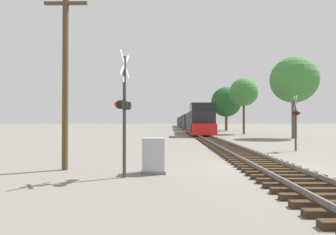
{
  "coord_description": "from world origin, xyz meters",
  "views": [
    {
      "loc": [
        -4.07,
        -11.27,
        2.02
      ],
      "look_at": [
        -4.35,
        9.84,
        2.32
      ],
      "focal_mm": 28.0,
      "sensor_mm": 36.0,
      "label": 1
    }
  ],
  "objects_px": {
    "crossing_signal_near": "(124,107)",
    "tree_deep_background": "(226,102)",
    "utility_pole": "(65,75)",
    "relay_cabinet": "(154,156)",
    "tree_mid_background": "(244,92)",
    "tree_far_right": "(294,80)",
    "freight_train": "(185,122)",
    "crossing_signal_far": "(296,117)"
  },
  "relations": [
    {
      "from": "crossing_signal_near",
      "to": "tree_mid_background",
      "type": "relative_size",
      "value": 0.52
    },
    {
      "from": "tree_deep_background",
      "to": "crossing_signal_near",
      "type": "bearing_deg",
      "value": -106.11
    },
    {
      "from": "tree_far_right",
      "to": "tree_deep_background",
      "type": "distance_m",
      "value": 25.1
    },
    {
      "from": "freight_train",
      "to": "utility_pole",
      "type": "relative_size",
      "value": 12.0
    },
    {
      "from": "crossing_signal_far",
      "to": "tree_deep_background",
      "type": "height_order",
      "value": "tree_deep_background"
    },
    {
      "from": "freight_train",
      "to": "crossing_signal_far",
      "type": "xyz_separation_m",
      "value": [
        4.33,
        -58.18,
        0.45
      ]
    },
    {
      "from": "utility_pole",
      "to": "relay_cabinet",
      "type": "bearing_deg",
      "value": -9.65
    },
    {
      "from": "tree_far_right",
      "to": "tree_deep_background",
      "type": "bearing_deg",
      "value": 96.3
    },
    {
      "from": "relay_cabinet",
      "to": "tree_far_right",
      "type": "distance_m",
      "value": 26.42
    },
    {
      "from": "crossing_signal_near",
      "to": "tree_mid_background",
      "type": "bearing_deg",
      "value": 167.76
    },
    {
      "from": "crossing_signal_near",
      "to": "crossing_signal_far",
      "type": "bearing_deg",
      "value": 139.66
    },
    {
      "from": "crossing_signal_far",
      "to": "tree_mid_background",
      "type": "distance_m",
      "value": 23.77
    },
    {
      "from": "freight_train",
      "to": "relay_cabinet",
      "type": "relative_size",
      "value": 66.24
    },
    {
      "from": "tree_far_right",
      "to": "utility_pole",
      "type": "bearing_deg",
      "value": -133.19
    },
    {
      "from": "crossing_signal_far",
      "to": "tree_mid_background",
      "type": "relative_size",
      "value": 0.43
    },
    {
      "from": "tree_mid_background",
      "to": "freight_train",
      "type": "bearing_deg",
      "value": 101.69
    },
    {
      "from": "crossing_signal_far",
      "to": "tree_far_right",
      "type": "bearing_deg",
      "value": -11.49
    },
    {
      "from": "crossing_signal_near",
      "to": "utility_pole",
      "type": "distance_m",
      "value": 3.38
    },
    {
      "from": "crossing_signal_near",
      "to": "utility_pole",
      "type": "height_order",
      "value": "utility_pole"
    },
    {
      "from": "relay_cabinet",
      "to": "tree_mid_background",
      "type": "distance_m",
      "value": 33.52
    },
    {
      "from": "relay_cabinet",
      "to": "freight_train",
      "type": "bearing_deg",
      "value": 85.86
    },
    {
      "from": "crossing_signal_far",
      "to": "tree_far_right",
      "type": "distance_m",
      "value": 15.24
    },
    {
      "from": "crossing_signal_far",
      "to": "tree_deep_background",
      "type": "distance_m",
      "value": 38.49
    },
    {
      "from": "relay_cabinet",
      "to": "utility_pole",
      "type": "relative_size",
      "value": 0.18
    },
    {
      "from": "tree_far_right",
      "to": "tree_deep_background",
      "type": "relative_size",
      "value": 1.03
    },
    {
      "from": "freight_train",
      "to": "relay_cabinet",
      "type": "height_order",
      "value": "freight_train"
    },
    {
      "from": "utility_pole",
      "to": "tree_far_right",
      "type": "bearing_deg",
      "value": 46.81
    },
    {
      "from": "crossing_signal_near",
      "to": "tree_far_right",
      "type": "xyz_separation_m",
      "value": [
        16.18,
        21.55,
        4.34
      ]
    },
    {
      "from": "crossing_signal_far",
      "to": "tree_far_right",
      "type": "relative_size",
      "value": 0.39
    },
    {
      "from": "relay_cabinet",
      "to": "tree_far_right",
      "type": "xyz_separation_m",
      "value": [
        15.14,
        20.75,
        6.2
      ]
    },
    {
      "from": "relay_cabinet",
      "to": "tree_far_right",
      "type": "bearing_deg",
      "value": 53.89
    },
    {
      "from": "crossing_signal_far",
      "to": "crossing_signal_near",
      "type": "bearing_deg",
      "value": 142.58
    },
    {
      "from": "freight_train",
      "to": "tree_deep_background",
      "type": "bearing_deg",
      "value": -69.15
    },
    {
      "from": "crossing_signal_near",
      "to": "tree_deep_background",
      "type": "height_order",
      "value": "tree_deep_background"
    },
    {
      "from": "relay_cabinet",
      "to": "tree_deep_background",
      "type": "height_order",
      "value": "tree_deep_background"
    },
    {
      "from": "tree_far_right",
      "to": "tree_deep_background",
      "type": "xyz_separation_m",
      "value": [
        -2.75,
        24.93,
        -0.74
      ]
    },
    {
      "from": "tree_mid_background",
      "to": "tree_deep_background",
      "type": "relative_size",
      "value": 0.94
    },
    {
      "from": "utility_pole",
      "to": "tree_far_right",
      "type": "height_order",
      "value": "tree_far_right"
    },
    {
      "from": "freight_train",
      "to": "crossing_signal_near",
      "type": "relative_size",
      "value": 20.05
    },
    {
      "from": "freight_train",
      "to": "tree_mid_background",
      "type": "xyz_separation_m",
      "value": [
        7.23,
        -34.97,
        4.69
      ]
    },
    {
      "from": "freight_train",
      "to": "crossing_signal_near",
      "type": "bearing_deg",
      "value": -94.98
    },
    {
      "from": "freight_train",
      "to": "tree_mid_background",
      "type": "relative_size",
      "value": 10.36
    }
  ]
}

